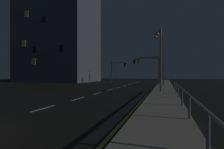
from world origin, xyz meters
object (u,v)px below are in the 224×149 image
street_lamp_across_street (162,56)px  street_lamp_far_end (160,53)px  traffic_light_near_right (149,64)px  traffic_light_far_center (147,65)px  traffic_light_overhead_east (118,68)px  building_distant (59,25)px

street_lamp_across_street → street_lamp_far_end: (-0.04, -10.79, -0.81)m
traffic_light_near_right → street_lamp_far_end: bearing=-78.8°
traffic_light_near_right → traffic_light_far_center: size_ratio=0.92×
traffic_light_overhead_east → building_distant: 20.07m
traffic_light_overhead_east → traffic_light_far_center: traffic_light_far_center is taller
traffic_light_near_right → street_lamp_far_end: size_ratio=0.74×
traffic_light_overhead_east → street_lamp_far_end: bearing=-63.4°
traffic_light_overhead_east → street_lamp_across_street: bearing=-42.5°
street_lamp_far_end → building_distant: bearing=141.7°
traffic_light_near_right → traffic_light_overhead_east: bearing=129.7°
building_distant → traffic_light_overhead_east: bearing=-2.9°
traffic_light_near_right → street_lamp_across_street: (2.10, 0.35, 1.37)m
street_lamp_across_street → traffic_light_near_right: bearing=-170.6°
street_lamp_far_end → traffic_light_far_center: bearing=100.2°
traffic_light_far_center → traffic_light_near_right: bearing=-81.6°
traffic_light_near_right → street_lamp_across_street: street_lamp_across_street is taller
traffic_light_near_right → building_distant: size_ratio=0.16×
traffic_light_far_center → street_lamp_far_end: 16.29m
traffic_light_overhead_east → street_lamp_across_street: 13.73m
traffic_light_overhead_east → street_lamp_far_end: size_ratio=0.74×
traffic_light_near_right → building_distant: (-24.38, 10.41, 11.36)m
traffic_light_near_right → building_distant: bearing=156.9°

